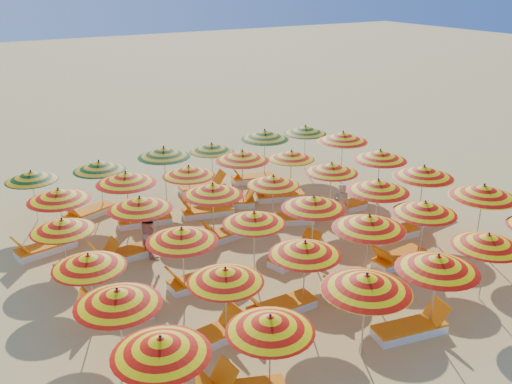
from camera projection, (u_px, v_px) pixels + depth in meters
ground at (265, 247)px, 17.01m from camera, size 120.00×120.00×0.00m
umbrella_0 at (161, 346)px, 9.84m from camera, size 2.33×2.33×1.88m
umbrella_1 at (270, 324)px, 10.57m from camera, size 2.26×2.26×1.80m
umbrella_2 at (367, 283)px, 11.62m from camera, size 1.90×1.90×2.01m
umbrella_3 at (438, 263)px, 12.49m from camera, size 2.07×2.07×1.96m
umbrella_4 at (488, 241)px, 13.77m from camera, size 2.29×2.29×1.83m
umbrella_6 at (118, 297)px, 11.30m from camera, size 1.81×1.81×1.88m
umbrella_7 at (225, 275)px, 12.27m from camera, size 1.99×1.99×1.79m
umbrella_8 at (305, 248)px, 13.38m from camera, size 2.26×2.26×1.84m
umbrella_9 at (369, 222)px, 14.43m from camera, size 2.45×2.45×1.99m
umbrella_10 at (425, 208)px, 15.60m from camera, size 2.30×2.30×1.87m
umbrella_11 at (484, 191)px, 16.31m from camera, size 2.38×2.38×2.06m
umbrella_12 at (89, 261)px, 12.87m from camera, size 2.16×2.16×1.79m
umbrella_13 at (182, 235)px, 13.94m from camera, size 2.04×2.04×1.90m
umbrella_14 at (254, 218)px, 15.07m from camera, size 2.13×2.13×1.82m
umbrella_15 at (314, 202)px, 15.84m from camera, size 2.04×2.04×1.92m
umbrella_16 at (378, 186)px, 16.90m from camera, size 2.07×2.07×1.99m
umbrella_17 at (424, 172)px, 17.92m from camera, size 2.34×2.34×2.05m
umbrella_18 at (62, 225)px, 14.73m from camera, size 2.22×2.22×1.77m
umbrella_19 at (140, 203)px, 15.77m from camera, size 2.31×2.31×1.92m
umbrella_20 at (213, 190)px, 16.75m from camera, size 2.12×2.12×1.93m
umbrella_21 at (273, 180)px, 17.89m from camera, size 1.82×1.82×1.77m
umbrella_22 at (331, 168)px, 18.75m from camera, size 1.92×1.92×1.87m
umbrella_23 at (380, 155)px, 19.74m from camera, size 2.38×2.38×1.97m
umbrella_24 at (59, 195)px, 16.36m from camera, size 2.02×2.02×1.93m
umbrella_25 at (126, 178)px, 17.50m from camera, size 2.44×2.44×2.00m
umbrella_26 at (189, 171)px, 18.53m from camera, size 2.26×2.26×1.84m
umbrella_27 at (242, 156)px, 19.62m from camera, size 2.05×2.05×2.00m
umbrella_28 at (291, 155)px, 20.36m from camera, size 2.22×2.22×1.77m
umbrella_29 at (343, 137)px, 21.63m from camera, size 2.06×2.06×2.06m
umbrella_30 at (31, 176)px, 18.27m from camera, size 1.82×1.82×1.78m
umbrella_31 at (99, 166)px, 18.99m from camera, size 2.31×2.31×1.85m
umbrella_32 at (164, 152)px, 20.02m from camera, size 2.43×2.43×1.99m
umbrella_33 at (212, 147)px, 21.21m from camera, size 2.10×2.10×1.77m
umbrella_34 at (265, 135)px, 22.00m from camera, size 2.30×2.30×2.03m
umbrella_35 at (305, 130)px, 23.30m from camera, size 2.04×2.04×1.85m
lounger_2 at (411, 328)px, 12.89m from camera, size 1.81×0.88×0.69m
lounger_3 at (207, 338)px, 12.54m from camera, size 1.78×0.76×0.69m
lounger_4 at (280, 307)px, 13.71m from camera, size 1.74×0.60×0.69m
lounger_5 at (352, 287)px, 14.58m from camera, size 1.82×0.95×0.69m
lounger_6 at (398, 258)px, 16.04m from camera, size 1.78×0.73×0.69m
lounger_7 at (117, 310)px, 13.59m from camera, size 1.82×1.22×0.69m
lounger_8 at (199, 280)px, 14.90m from camera, size 1.76×0.65×0.69m
lounger_9 at (296, 255)px, 16.20m from camera, size 1.82×1.00×0.69m
lounger_10 at (391, 233)px, 17.54m from camera, size 1.77×0.72×0.69m
lounger_11 at (429, 216)px, 18.78m from camera, size 1.79×0.78×0.69m
lounger_12 at (89, 264)px, 15.73m from camera, size 1.75×0.64×0.69m
lounger_13 at (121, 255)px, 16.21m from camera, size 1.77×0.70×0.69m
lounger_14 at (228, 233)px, 17.56m from camera, size 1.78×0.76×0.69m
lounger_15 at (289, 218)px, 18.61m from camera, size 1.82×1.22×0.69m
lounger_16 at (342, 207)px, 19.47m from camera, size 1.75×0.63×0.69m
lounger_17 at (44, 248)px, 16.62m from camera, size 1.81×0.89×0.69m
lounger_18 at (143, 220)px, 18.47m from camera, size 1.81×0.89×0.69m
lounger_19 at (206, 211)px, 19.16m from camera, size 1.82×0.97×0.69m
lounger_20 at (231, 202)px, 19.90m from camera, size 1.82×1.25×0.69m
lounger_21 at (279, 196)px, 20.48m from camera, size 1.83×1.13×0.69m
lounger_22 at (88, 213)px, 19.04m from camera, size 1.83×1.16×0.69m
lounger_23 at (203, 187)px, 21.31m from camera, size 1.79×0.78×0.69m
lounger_24 at (253, 178)px, 22.23m from camera, size 1.82×0.97×0.69m
beachgoer_a at (341, 205)px, 18.20m from camera, size 0.63×0.56×1.44m
beachgoer_b at (150, 232)px, 16.26m from camera, size 0.62×0.77×1.47m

